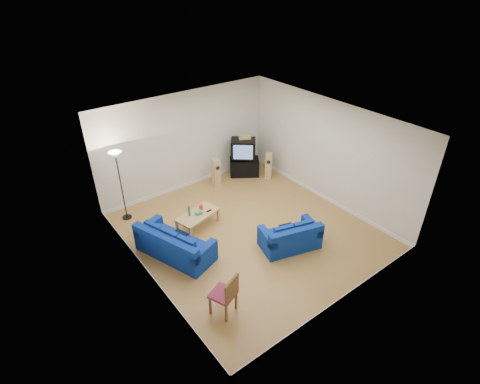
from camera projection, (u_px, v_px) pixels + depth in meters
room at (249, 184)px, 9.70m from camera, size 6.01×6.51×3.21m
sofa_three_seat at (174, 246)px, 9.50m from camera, size 1.51×2.23×0.79m
sofa_loveseat at (291, 238)px, 9.78m from camera, size 1.68×1.22×0.75m
coffee_table at (198, 215)px, 10.48m from camera, size 1.35×0.91×0.45m
bottle at (189, 211)px, 10.30m from camera, size 0.10×0.10×0.30m
tissue_box at (199, 213)px, 10.41m from camera, size 0.21×0.13×0.08m
red_canister at (201, 207)px, 10.62m from camera, size 0.13×0.13×0.14m
remote at (209, 211)px, 10.56m from camera, size 0.17×0.06×0.02m
tv_stand at (244, 167)px, 13.18m from camera, size 1.14×1.02×0.61m
av_receiver at (246, 158)px, 12.99m from camera, size 0.56×0.58×0.10m
television at (243, 148)px, 12.77m from camera, size 1.02×0.99×0.64m
centre_speaker at (245, 137)px, 12.63m from camera, size 0.43×0.34×0.14m
speaker_left at (216, 172)px, 12.48m from camera, size 0.27×0.32×0.95m
speaker_right at (269, 166)px, 12.88m from camera, size 0.35×0.35×0.94m
floor_lamp at (117, 164)px, 10.15m from camera, size 0.37×0.37×2.14m
dining_chair at (226, 293)px, 7.77m from camera, size 0.64×0.64×1.02m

